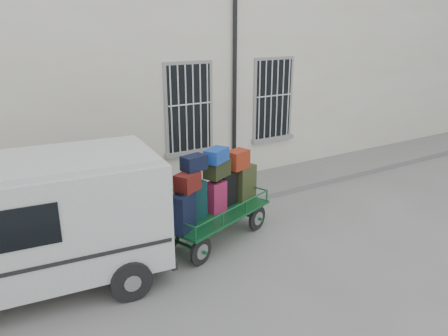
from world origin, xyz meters
TOP-DOWN VIEW (x-y plane):
  - ground at (0.00, 0.00)m, footprint 80.00×80.00m
  - building at (0.00, 5.50)m, footprint 24.00×5.15m
  - sidewalk at (0.00, 2.20)m, footprint 24.00×1.70m
  - luggage_cart at (-1.30, 0.17)m, footprint 2.86×1.86m
  - van at (-4.86, 0.17)m, footprint 4.72×2.43m

SIDE VIEW (x-z plane):
  - ground at x=0.00m, z-range 0.00..0.00m
  - sidewalk at x=0.00m, z-range 0.00..0.15m
  - luggage_cart at x=-1.30m, z-range 0.02..1.99m
  - van at x=-4.86m, z-range 0.17..2.46m
  - building at x=0.00m, z-range 0.00..6.00m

